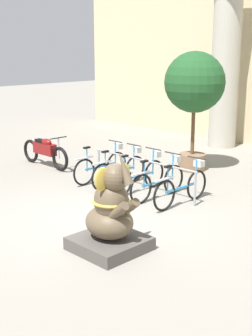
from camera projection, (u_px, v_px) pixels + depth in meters
ground_plane at (103, 220)px, 9.23m from camera, size 60.00×60.00×0.00m
column_left at (225, 68)px, 15.38m from camera, size 1.15×1.15×5.16m
bike_rack at (142, 166)px, 10.94m from camera, size 3.19×0.05×0.77m
bicycle_0 at (102, 166)px, 11.81m from camera, size 0.48×1.77×0.97m
bicycle_1 at (120, 170)px, 11.37m from camera, size 0.48×1.77×0.97m
bicycle_2 at (139, 175)px, 10.93m from camera, size 0.48×1.77×0.97m
bicycle_3 at (159, 181)px, 10.45m from camera, size 0.48×1.77×0.97m
bicycle_4 at (182, 187)px, 10.02m from camera, size 0.48×1.77×0.97m
elephant_statue at (111, 217)px, 7.70m from camera, size 1.10×1.10×1.77m
motorcycle at (45, 151)px, 13.22m from camera, size 2.10×0.55×0.93m
potted_tree at (195, 87)px, 12.41m from camera, size 1.62×1.62×3.21m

